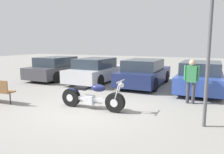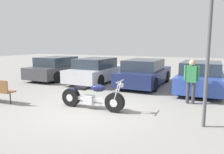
% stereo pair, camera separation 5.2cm
% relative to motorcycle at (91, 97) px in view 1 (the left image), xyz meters
% --- Properties ---
extents(ground_plane, '(60.00, 60.00, 0.00)m').
position_rel_motorcycle_xyz_m(ground_plane, '(-0.02, -0.13, -0.40)').
color(ground_plane, gray).
extents(motorcycle, '(2.29, 0.62, 1.03)m').
position_rel_motorcycle_xyz_m(motorcycle, '(0.00, 0.00, 0.00)').
color(motorcycle, black).
rests_on(motorcycle, ground_plane).
extents(parked_car_dark_grey, '(1.94, 4.37, 1.36)m').
position_rel_motorcycle_xyz_m(parked_car_dark_grey, '(-5.10, 4.66, 0.25)').
color(parked_car_dark_grey, '#3D3D42').
rests_on(parked_car_dark_grey, ground_plane).
extents(parked_car_silver, '(1.94, 4.37, 1.36)m').
position_rel_motorcycle_xyz_m(parked_car_silver, '(-2.36, 4.63, 0.25)').
color(parked_car_silver, '#BCBCC1').
rests_on(parked_car_silver, ground_plane).
extents(parked_car_navy, '(1.94, 4.37, 1.36)m').
position_rel_motorcycle_xyz_m(parked_car_navy, '(0.38, 4.80, 0.25)').
color(parked_car_navy, '#19234C').
rests_on(parked_car_navy, ground_plane).
extents(parked_car_blue, '(1.94, 4.37, 1.36)m').
position_rel_motorcycle_xyz_m(parked_car_blue, '(3.12, 4.61, 0.25)').
color(parked_car_blue, '#2D479E').
rests_on(parked_car_blue, ground_plane).
extents(lamp_post, '(0.29, 0.29, 3.64)m').
position_rel_motorcycle_xyz_m(lamp_post, '(3.49, -0.11, 2.13)').
color(lamp_post, '#4C4C51').
rests_on(lamp_post, ground_plane).
extents(person_standing, '(0.52, 0.21, 1.60)m').
position_rel_motorcycle_xyz_m(person_standing, '(2.93, 2.09, 0.54)').
color(person_standing, '#38383D').
rests_on(person_standing, ground_plane).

